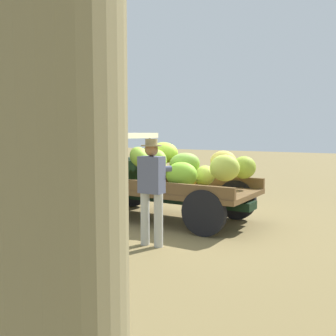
{
  "coord_description": "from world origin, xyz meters",
  "views": [
    {
      "loc": [
        -4.17,
        6.71,
        1.88
      ],
      "look_at": [
        0.3,
        -0.13,
        1.12
      ],
      "focal_mm": 41.07,
      "sensor_mm": 36.0,
      "label": 1
    }
  ],
  "objects": [
    {
      "name": "truck",
      "position": [
        0.71,
        -0.15,
        0.97
      ],
      "size": [
        4.52,
        1.85,
        1.87
      ],
      "rotation": [
        0.0,
        0.0,
        0.03
      ],
      "color": "black",
      "rests_on": "ground"
    },
    {
      "name": "ground_plane",
      "position": [
        0.0,
        0.0,
        0.0
      ],
      "size": [
        60.0,
        60.0,
        0.0
      ],
      "primitive_type": "plane",
      "color": "olive"
    },
    {
      "name": "farmer",
      "position": [
        -0.53,
        1.62,
        1.01
      ],
      "size": [
        0.53,
        0.47,
        1.78
      ],
      "rotation": [
        0.0,
        0.0,
        -1.49
      ],
      "color": "#B4B4AA",
      "rests_on": "ground"
    }
  ]
}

